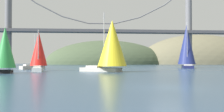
% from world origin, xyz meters
% --- Properties ---
extents(ground_plane, '(360.00, 360.00, 0.00)m').
position_xyz_m(ground_plane, '(0.00, 0.00, 0.00)').
color(ground_plane, '#2D4760').
extents(headland_center, '(70.05, 44.00, 27.29)m').
position_xyz_m(headland_center, '(5.00, 135.00, 0.00)').
color(headland_center, '#425138').
rests_on(headland_center, ground_plane).
extents(headland_right, '(73.34, 44.00, 35.03)m').
position_xyz_m(headland_right, '(60.00, 135.00, 0.00)').
color(headland_right, '#6B664C').
rests_on(headland_right, ground_plane).
extents(suspension_bridge, '(112.96, 6.00, 34.79)m').
position_xyz_m(suspension_bridge, '(-0.00, 95.00, 15.78)').
color(suspension_bridge, slate).
rests_on(suspension_bridge, ground_plane).
extents(sailboat_yellow_sail, '(9.32, 8.14, 10.53)m').
position_xyz_m(sailboat_yellow_sail, '(-1.66, 27.50, 4.76)').
color(sailboat_yellow_sail, '#B7B2A8').
rests_on(sailboat_yellow_sail, ground_plane).
extents(sailboat_white_mainsail, '(6.48, 6.16, 8.05)m').
position_xyz_m(sailboat_white_mainsail, '(-17.34, 45.64, 3.96)').
color(sailboat_white_mainsail, '#B7B2A8').
rests_on(sailboat_white_mainsail, ground_plane).
extents(sailboat_green_sail, '(6.49, 3.41, 7.18)m').
position_xyz_m(sailboat_green_sail, '(-18.63, 23.40, 3.71)').
color(sailboat_green_sail, black).
rests_on(sailboat_green_sail, ground_plane).
extents(sailboat_navy_sail, '(6.09, 9.96, 12.44)m').
position_xyz_m(sailboat_navy_sail, '(21.21, 52.01, 5.99)').
color(sailboat_navy_sail, '#191E4C').
rests_on(sailboat_navy_sail, ground_plane).
extents(sailboat_red_spinnaker, '(3.51, 6.46, 7.74)m').
position_xyz_m(sailboat_red_spinnaker, '(-15.02, 32.56, 3.84)').
color(sailboat_red_spinnaker, white).
rests_on(sailboat_red_spinnaker, ground_plane).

